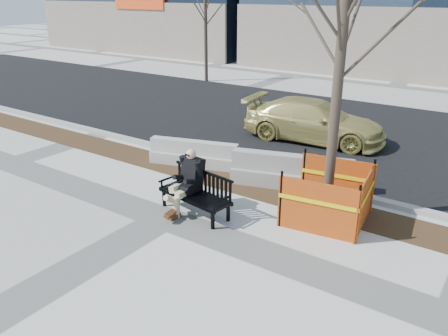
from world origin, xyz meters
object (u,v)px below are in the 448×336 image
Objects in this scene: seated_man at (189,209)px; bench at (195,213)px; tree_fence at (325,218)px; jersey_barrier_left at (194,165)px; jersey_barrier_right at (290,187)px; sedan at (313,140)px.

bench is at bearing -10.85° from seated_man.
jersey_barrier_left is at bearing 168.17° from tree_fence.
seated_man is at bearing -153.94° from tree_fence.
jersey_barrier_left is 0.85× the size of jersey_barrier_right.
seated_man is at bearing 169.15° from bench.
sedan is at bearing 49.45° from jersey_barrier_left.
jersey_barrier_left is at bearing 137.49° from bench.
sedan is 1.80× the size of jersey_barrier_left.
jersey_barrier_right is (3.07, 0.18, 0.00)m from jersey_barrier_left.
seated_man is at bearing -70.77° from jersey_barrier_left.
bench is 0.27m from seated_man.
tree_fence is (2.60, 1.48, 0.00)m from bench.
seated_man reaches higher than jersey_barrier_left.
sedan is (-0.07, 6.67, 0.00)m from bench.
jersey_barrier_right is (-1.47, 1.14, 0.00)m from tree_fence.
jersey_barrier_left is (-4.55, 0.95, 0.00)m from tree_fence.
tree_fence is 2.43× the size of jersey_barrier_left.
tree_fence is 2.07× the size of jersey_barrier_right.
jersey_barrier_right is (1.38, 2.53, 0.00)m from seated_man.
jersey_barrier_right is at bearing 70.30° from seated_man.
jersey_barrier_left is (-1.70, 2.35, 0.00)m from seated_man.
jersey_barrier_right is (1.12, 2.62, 0.00)m from bench.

